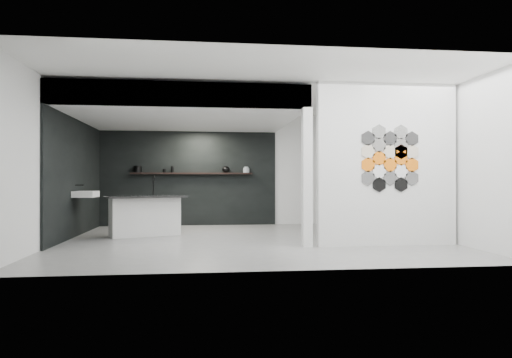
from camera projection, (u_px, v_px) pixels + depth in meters
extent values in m
cube|color=slate|center=(253.00, 240.00, 8.60)|extent=(7.00, 6.00, 0.01)
cube|color=silver|center=(387.00, 164.00, 7.87)|extent=(2.45, 0.15, 2.80)
cube|color=black|center=(188.00, 178.00, 11.41)|extent=(4.40, 0.04, 2.35)
cube|color=black|center=(77.00, 178.00, 9.20)|extent=(0.04, 4.00, 2.35)
cube|color=silver|center=(185.00, 112.00, 9.46)|extent=(4.40, 4.00, 0.40)
cube|color=silver|center=(307.00, 177.00, 7.71)|extent=(0.16, 0.16, 2.35)
cube|color=silver|center=(181.00, 94.00, 7.55)|extent=(4.40, 0.16, 0.40)
cube|color=silver|center=(86.00, 194.00, 9.03)|extent=(0.40, 0.60, 0.12)
cube|color=black|center=(192.00, 173.00, 11.32)|extent=(3.00, 0.15, 0.04)
cube|color=silver|center=(145.00, 217.00, 9.23)|extent=(1.44, 0.94, 0.78)
cube|color=black|center=(146.00, 197.00, 9.17)|extent=(1.67, 1.17, 0.04)
cube|color=black|center=(155.00, 196.00, 9.38)|extent=(0.50, 0.46, 0.01)
cylinder|color=black|center=(153.00, 187.00, 9.54)|extent=(0.03, 0.03, 0.36)
torus|color=black|center=(154.00, 178.00, 9.49)|extent=(0.06, 0.12, 0.13)
cylinder|color=black|center=(138.00, 169.00, 11.16)|extent=(0.21, 0.21, 0.16)
ellipsoid|color=black|center=(226.00, 169.00, 11.41)|extent=(0.24, 0.24, 0.16)
cylinder|color=gray|center=(246.00, 170.00, 11.47)|extent=(0.17, 0.17, 0.11)
cylinder|color=gray|center=(246.00, 170.00, 11.47)|extent=(0.13, 0.13, 0.15)
cylinder|color=black|center=(172.00, 169.00, 11.26)|extent=(0.06, 0.06, 0.15)
cylinder|color=black|center=(164.00, 171.00, 11.24)|extent=(0.08, 0.08, 0.09)
cylinder|color=black|center=(368.00, 178.00, 7.74)|extent=(0.26, 0.02, 0.26)
cylinder|color=orange|center=(368.00, 165.00, 7.74)|extent=(0.26, 0.02, 0.26)
cylinder|color=beige|center=(368.00, 152.00, 7.74)|extent=(0.26, 0.02, 0.26)
cylinder|color=#2D2D2D|center=(368.00, 138.00, 7.74)|extent=(0.26, 0.02, 0.26)
cylinder|color=black|center=(379.00, 185.00, 7.76)|extent=(0.26, 0.02, 0.26)
cylinder|color=white|center=(379.00, 171.00, 7.76)|extent=(0.26, 0.02, 0.26)
cylinder|color=orange|center=(379.00, 158.00, 7.77)|extent=(0.26, 0.02, 0.26)
cylinder|color=#66635E|center=(379.00, 145.00, 7.77)|extent=(0.26, 0.02, 0.26)
cylinder|color=silver|center=(379.00, 132.00, 7.77)|extent=(0.26, 0.02, 0.26)
cylinder|color=black|center=(390.00, 178.00, 7.79)|extent=(0.26, 0.02, 0.26)
cylinder|color=orange|center=(390.00, 165.00, 7.79)|extent=(0.26, 0.02, 0.26)
cylinder|color=beige|center=(390.00, 152.00, 7.79)|extent=(0.26, 0.02, 0.26)
cylinder|color=#2D2D2D|center=(390.00, 139.00, 7.79)|extent=(0.26, 0.02, 0.26)
cylinder|color=black|center=(401.00, 185.00, 7.81)|extent=(0.26, 0.02, 0.26)
cylinder|color=white|center=(401.00, 171.00, 7.81)|extent=(0.26, 0.02, 0.26)
cylinder|color=orange|center=(401.00, 158.00, 7.81)|extent=(0.26, 0.02, 0.26)
cylinder|color=#66635E|center=(401.00, 145.00, 7.81)|extent=(0.26, 0.02, 0.26)
cylinder|color=silver|center=(401.00, 132.00, 7.81)|extent=(0.26, 0.02, 0.26)
cylinder|color=black|center=(412.00, 178.00, 7.83)|extent=(0.26, 0.02, 0.26)
cylinder|color=orange|center=(412.00, 165.00, 7.83)|extent=(0.26, 0.02, 0.26)
cylinder|color=beige|center=(412.00, 152.00, 7.83)|extent=(0.26, 0.02, 0.26)
cylinder|color=#2D2D2D|center=(412.00, 139.00, 7.83)|extent=(0.26, 0.02, 0.26)
cylinder|color=orange|center=(401.00, 152.00, 7.81)|extent=(0.26, 0.02, 0.26)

